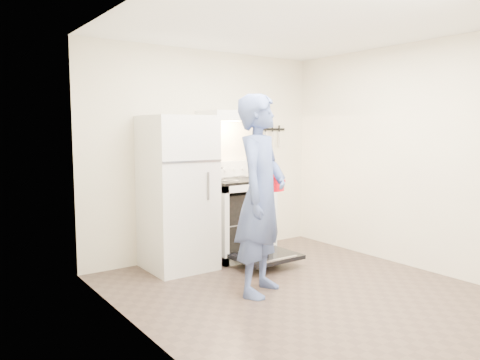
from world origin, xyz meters
The scene contains 15 objects.
floor centered at (0.00, 0.00, 0.00)m, with size 3.60×3.60×0.00m, color #4C3B32.
back_wall centered at (0.00, 1.80, 1.25)m, with size 3.20×0.02×2.50m, color #EEE6C7.
refrigerator centered at (-0.58, 1.45, 0.85)m, with size 0.70×0.70×1.70m, color white.
stove_body centered at (0.23, 1.48, 0.46)m, with size 0.76×0.65×0.92m, color white.
cooktop centered at (0.23, 1.48, 0.94)m, with size 0.76×0.65×0.03m, color black.
backsplash centered at (0.23, 1.76, 1.05)m, with size 0.76×0.07×0.20m, color white.
oven_door centered at (0.23, 0.88, 0.12)m, with size 0.70×0.54×0.04m, color black.
oven_rack centered at (0.23, 1.48, 0.44)m, with size 0.60×0.52×0.01m, color slate.
range_hood centered at (0.23, 1.55, 1.71)m, with size 0.76×0.50×0.12m, color white.
knife_strip centered at (1.05, 1.79, 1.55)m, with size 0.40×0.02×0.03m, color black.
pizza_stone centered at (0.28, 1.57, 0.45)m, with size 0.31×0.31×0.02m, color brown.
tea_kettle centered at (0.01, 1.65, 1.09)m, with size 0.23×0.19×0.28m, color #BABABF, non-canonical shape.
utensil_jar centered at (0.54, 1.34, 1.05)m, with size 0.09×0.09×0.13m, color silver.
person centered at (-0.32, 0.28, 0.94)m, with size 0.68×0.45×1.88m, color #36447F.
dutch_oven centered at (-0.03, 0.50, 1.00)m, with size 0.35×0.28×0.23m, color red, non-canonical shape.
Camera 1 is at (-2.98, -3.14, 1.55)m, focal length 35.00 mm.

